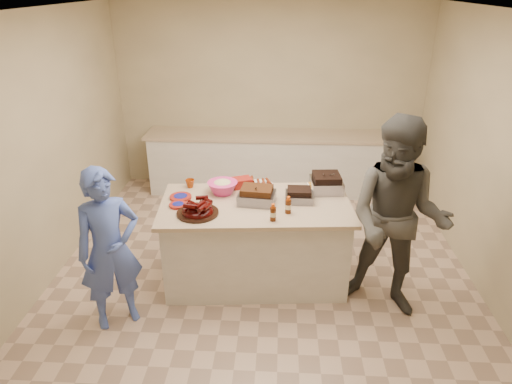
# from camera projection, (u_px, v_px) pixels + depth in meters

# --- Properties ---
(room) EXTENTS (4.50, 5.00, 2.70)m
(room) POSITION_uv_depth(u_px,v_px,m) (262.00, 273.00, 5.03)
(room) COLOR #C0B086
(room) RESTS_ON ground
(back_counter) EXTENTS (3.60, 0.64, 0.90)m
(back_counter) POSITION_uv_depth(u_px,v_px,m) (269.00, 162.00, 6.83)
(back_counter) COLOR silver
(back_counter) RESTS_ON ground
(island) EXTENTS (1.98, 1.15, 0.90)m
(island) POSITION_uv_depth(u_px,v_px,m) (256.00, 278.00, 4.95)
(island) COLOR silver
(island) RESTS_ON ground
(rib_platter) EXTENTS (0.43, 0.43, 0.16)m
(rib_platter) POSITION_uv_depth(u_px,v_px,m) (198.00, 214.00, 4.36)
(rib_platter) COLOR #3B0302
(rib_platter) RESTS_ON island
(pulled_pork_tray) EXTENTS (0.39, 0.31, 0.11)m
(pulled_pork_tray) POSITION_uv_depth(u_px,v_px,m) (257.00, 203.00, 4.58)
(pulled_pork_tray) COLOR #47230F
(pulled_pork_tray) RESTS_ON island
(brisket_tray) EXTENTS (0.28, 0.23, 0.08)m
(brisket_tray) POSITION_uv_depth(u_px,v_px,m) (299.00, 201.00, 4.61)
(brisket_tray) COLOR black
(brisket_tray) RESTS_ON island
(roasting_pan) EXTENTS (0.35, 0.35, 0.13)m
(roasting_pan) POSITION_uv_depth(u_px,v_px,m) (326.00, 191.00, 4.84)
(roasting_pan) COLOR gray
(roasting_pan) RESTS_ON island
(coleslaw_bowl) EXTENTS (0.34, 0.34, 0.22)m
(coleslaw_bowl) POSITION_uv_depth(u_px,v_px,m) (223.00, 193.00, 4.78)
(coleslaw_bowl) COLOR #D4307F
(coleslaw_bowl) RESTS_ON island
(sausage_plate) EXTENTS (0.42, 0.42, 0.06)m
(sausage_plate) POSITION_uv_depth(u_px,v_px,m) (259.00, 187.00, 4.93)
(sausage_plate) COLOR silver
(sausage_plate) RESTS_ON island
(mac_cheese_dish) EXTENTS (0.31, 0.25, 0.07)m
(mac_cheese_dish) POSITION_uv_depth(u_px,v_px,m) (321.00, 190.00, 4.85)
(mac_cheese_dish) COLOR gold
(mac_cheese_dish) RESTS_ON island
(bbq_bottle_a) EXTENTS (0.06, 0.06, 0.17)m
(bbq_bottle_a) POSITION_uv_depth(u_px,v_px,m) (273.00, 220.00, 4.24)
(bbq_bottle_a) COLOR #451B07
(bbq_bottle_a) RESTS_ON island
(bbq_bottle_b) EXTENTS (0.06, 0.06, 0.17)m
(bbq_bottle_b) POSITION_uv_depth(u_px,v_px,m) (288.00, 213.00, 4.37)
(bbq_bottle_b) COLOR #451B07
(bbq_bottle_b) RESTS_ON island
(mustard_bottle) EXTENTS (0.05, 0.05, 0.11)m
(mustard_bottle) POSITION_uv_depth(u_px,v_px,m) (245.00, 201.00, 4.62)
(mustard_bottle) COLOR yellow
(mustard_bottle) RESTS_ON island
(sauce_bowl) EXTENTS (0.15, 0.06, 0.15)m
(sauce_bowl) POSITION_uv_depth(u_px,v_px,m) (251.00, 194.00, 4.75)
(sauce_bowl) COLOR silver
(sauce_bowl) RESTS_ON island
(plate_stack_large) EXTENTS (0.24, 0.24, 0.03)m
(plate_stack_large) POSITION_uv_depth(u_px,v_px,m) (181.00, 198.00, 4.67)
(plate_stack_large) COLOR maroon
(plate_stack_large) RESTS_ON island
(plate_stack_small) EXTENTS (0.19, 0.19, 0.02)m
(plate_stack_small) POSITION_uv_depth(u_px,v_px,m) (178.00, 206.00, 4.51)
(plate_stack_small) COLOR maroon
(plate_stack_small) RESTS_ON island
(plastic_cup) EXTENTS (0.10, 0.10, 0.10)m
(plastic_cup) POSITION_uv_depth(u_px,v_px,m) (190.00, 187.00, 4.92)
(plastic_cup) COLOR #8D3306
(plastic_cup) RESTS_ON island
(basket_stack) EXTENTS (0.24, 0.21, 0.10)m
(basket_stack) POSITION_uv_depth(u_px,v_px,m) (242.00, 187.00, 4.93)
(basket_stack) COLOR maroon
(basket_stack) RESTS_ON island
(guest_blue) EXTENTS (1.30, 1.61, 0.37)m
(guest_blue) POSITION_uv_depth(u_px,v_px,m) (121.00, 319.00, 4.35)
(guest_blue) COLOR #4964C2
(guest_blue) RESTS_ON ground
(guest_gray) EXTENTS (1.56, 2.13, 0.73)m
(guest_gray) POSITION_uv_depth(u_px,v_px,m) (384.00, 306.00, 4.52)
(guest_gray) COLOR #4A4843
(guest_gray) RESTS_ON ground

